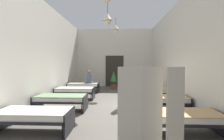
{
  "coord_description": "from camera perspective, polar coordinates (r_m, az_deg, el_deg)",
  "views": [
    {
      "loc": [
        0.3,
        -6.72,
        1.75
      ],
      "look_at": [
        0.0,
        0.6,
        1.47
      ],
      "focal_mm": 25.05,
      "sensor_mm": 36.0,
      "label": 1
    }
  ],
  "objects": [
    {
      "name": "potted_plant",
      "position": [
        10.91,
        0.62,
        -3.24
      ],
      "size": [
        0.49,
        0.49,
        1.29
      ],
      "color": "brown",
      "rests_on": "ground"
    },
    {
      "name": "room_shell",
      "position": [
        8.0,
        0.19,
        5.77
      ],
      "size": [
        6.23,
        11.25,
        4.49
      ],
      "color": "silver",
      "rests_on": "ground"
    },
    {
      "name": "privacy_screen",
      "position": [
        3.06,
        14.36,
        -14.94
      ],
      "size": [
        1.24,
        0.22,
        1.7
      ],
      "rotation": [
        0.0,
        0.0,
        0.17
      ],
      "color": "#BCB29E",
      "rests_on": "ground"
    },
    {
      "name": "bed_left_row_1",
      "position": [
        6.3,
        -18.09,
        -9.94
      ],
      "size": [
        1.9,
        0.84,
        0.57
      ],
      "color": "black",
      "rests_on": "ground"
    },
    {
      "name": "bed_right_row_2",
      "position": [
        7.93,
        13.8,
        -7.38
      ],
      "size": [
        1.9,
        0.84,
        0.57
      ],
      "color": "black",
      "rests_on": "ground"
    },
    {
      "name": "patient_seated_primary",
      "position": [
        9.82,
        -8.33,
        -2.98
      ],
      "size": [
        0.44,
        0.44,
        0.8
      ],
      "color": "#515B70",
      "rests_on": "bed_left_row_3"
    },
    {
      "name": "bed_right_row_1",
      "position": [
        6.12,
        17.4,
        -10.28
      ],
      "size": [
        1.9,
        0.84,
        0.57
      ],
      "color": "black",
      "rests_on": "ground"
    },
    {
      "name": "bed_right_row_3",
      "position": [
        9.78,
        11.58,
        -5.56
      ],
      "size": [
        1.9,
        0.84,
        0.57
      ],
      "color": "black",
      "rests_on": "ground"
    },
    {
      "name": "nurse_near_aisle",
      "position": [
        6.43,
        4.07,
        -8.76
      ],
      "size": [
        0.52,
        0.52,
        1.49
      ],
      "rotation": [
        0.0,
        0.0,
        3.82
      ],
      "color": "white",
      "rests_on": "ground"
    },
    {
      "name": "bed_left_row_2",
      "position": [
        8.07,
        -13.35,
        -7.22
      ],
      "size": [
        1.9,
        0.84,
        0.57
      ],
      "color": "black",
      "rests_on": "ground"
    },
    {
      "name": "bed_right_row_0",
      "position": [
        4.37,
        24.14,
        -15.44
      ],
      "size": [
        1.9,
        0.84,
        0.57
      ],
      "color": "black",
      "rests_on": "ground"
    },
    {
      "name": "bed_left_row_3",
      "position": [
        9.89,
        -10.37,
        -5.46
      ],
      "size": [
        1.9,
        0.84,
        0.57
      ],
      "color": "black",
      "rests_on": "ground"
    },
    {
      "name": "bed_left_row_0",
      "position": [
        4.62,
        -26.61,
        -14.53
      ],
      "size": [
        1.9,
        0.84,
        0.57
      ],
      "color": "black",
      "rests_on": "ground"
    },
    {
      "name": "ground_plane",
      "position": [
        6.96,
        -0.2,
        -12.8
      ],
      "size": [
        6.43,
        11.65,
        0.1
      ],
      "primitive_type": "cube",
      "color": "#59544C"
    }
  ]
}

